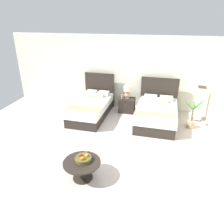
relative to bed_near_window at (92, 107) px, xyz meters
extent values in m
cube|color=beige|center=(1.14, -1.76, -0.33)|extent=(9.39, 9.60, 0.02)
cube|color=white|center=(1.14, 1.24, 1.03)|extent=(9.39, 0.12, 2.70)
cube|color=black|center=(0.00, -0.09, -0.16)|extent=(1.13, 2.14, 0.32)
cube|color=silver|center=(0.00, -0.09, 0.12)|extent=(1.17, 2.18, 0.23)
cube|color=black|center=(0.02, 1.00, 0.34)|extent=(1.16, 0.09, 1.32)
cube|color=silver|center=(-0.22, 0.71, 0.31)|extent=(0.39, 0.31, 0.14)
cube|color=white|center=(0.25, 0.70, 0.31)|extent=(0.39, 0.31, 0.14)
cylinder|color=beige|center=(0.01, 0.47, 0.31)|extent=(0.60, 0.16, 0.15)
cube|color=tan|center=(-0.02, -0.70, 0.24)|extent=(1.15, 0.42, 0.01)
cube|color=black|center=(2.28, -0.09, -0.15)|extent=(1.30, 2.02, 0.34)
cube|color=silver|center=(2.28, -0.09, 0.14)|extent=(1.34, 2.06, 0.23)
cube|color=black|center=(2.30, 0.94, 0.33)|extent=(1.34, 0.09, 1.30)
cube|color=white|center=(2.02, 0.65, 0.32)|extent=(0.46, 0.31, 0.14)
cube|color=white|center=(2.57, 0.64, 0.32)|extent=(0.46, 0.31, 0.14)
cylinder|color=beige|center=(2.29, 0.41, 0.33)|extent=(0.69, 0.17, 0.15)
cube|color=tan|center=(2.27, -0.63, 0.26)|extent=(1.32, 0.37, 0.01)
cube|color=black|center=(1.18, 0.61, -0.05)|extent=(0.58, 0.42, 0.54)
sphere|color=tan|center=(1.18, 0.39, 0.04)|extent=(0.02, 0.02, 0.02)
cylinder|color=tan|center=(1.18, 0.63, 0.24)|extent=(0.15, 0.15, 0.02)
ellipsoid|color=tan|center=(1.18, 0.63, 0.35)|extent=(0.20, 0.20, 0.21)
cylinder|color=#99844C|center=(1.18, 0.63, 0.48)|extent=(0.02, 0.02, 0.04)
cylinder|color=beige|center=(1.18, 0.63, 0.60)|extent=(0.28, 0.28, 0.20)
cylinder|color=#947262|center=(1.00, 0.57, 0.30)|extent=(0.10, 0.10, 0.14)
torus|color=#947262|center=(1.00, 0.57, 0.37)|extent=(0.10, 0.10, 0.01)
cylinder|color=black|center=(0.82, -3.19, -0.31)|extent=(0.44, 0.44, 0.02)
cylinder|color=black|center=(0.82, -3.19, -0.11)|extent=(0.14, 0.14, 0.41)
cylinder|color=black|center=(0.82, -3.19, 0.11)|extent=(0.82, 0.82, 0.04)
cylinder|color=brown|center=(0.83, -3.13, 0.17)|extent=(0.35, 0.35, 0.08)
torus|color=brown|center=(0.83, -3.13, 0.20)|extent=(0.37, 0.37, 0.02)
sphere|color=#B33725|center=(0.76, -3.10, 0.24)|extent=(0.08, 0.08, 0.08)
sphere|color=orange|center=(0.84, -3.21, 0.24)|extent=(0.08, 0.08, 0.08)
sphere|color=gold|center=(0.89, -3.08, 0.24)|extent=(0.08, 0.08, 0.08)
sphere|color=red|center=(0.82, -2.89, 0.17)|extent=(0.08, 0.08, 0.08)
cube|color=#352E1F|center=(3.67, 0.49, -0.30)|extent=(0.26, 0.26, 0.03)
cube|color=#F6DBC5|center=(3.67, 0.49, 0.29)|extent=(0.22, 0.22, 1.15)
cube|color=#352E1F|center=(3.67, 0.49, 0.88)|extent=(0.26, 0.26, 0.02)
cylinder|color=tan|center=(3.39, -0.16, -0.19)|extent=(0.25, 0.25, 0.25)
cylinder|color=brown|center=(3.39, -0.16, 0.13)|extent=(0.04, 0.04, 0.39)
ellipsoid|color=#3E823E|center=(3.53, -0.14, 0.48)|extent=(0.32, 0.10, 0.35)
ellipsoid|color=#3E823E|center=(3.42, -0.03, 0.41)|extent=(0.10, 0.30, 0.24)
ellipsoid|color=#3E823E|center=(3.26, -0.15, 0.45)|extent=(0.31, 0.09, 0.30)
ellipsoid|color=#3E823E|center=(3.41, -0.28, 0.44)|extent=(0.09, 0.28, 0.28)
camera|label=1|loc=(2.32, -6.75, 3.04)|focal=34.63mm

